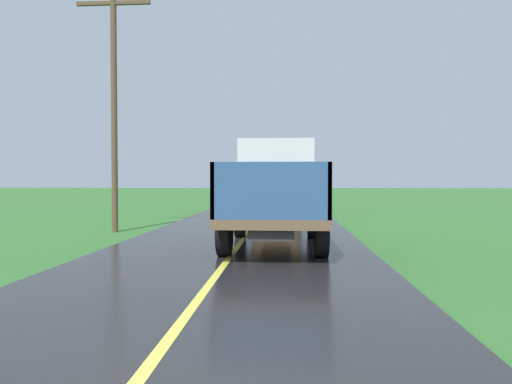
# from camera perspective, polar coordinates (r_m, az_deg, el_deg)

# --- Properties ---
(banana_truck_near) EXTENTS (2.38, 5.82, 2.80)m
(banana_truck_near) POSITION_cam_1_polar(r_m,az_deg,el_deg) (12.54, 2.37, 0.29)
(banana_truck_near) COLOR #2D2D30
(banana_truck_near) RESTS_ON road_surface
(banana_truck_far) EXTENTS (2.38, 5.81, 2.80)m
(banana_truck_far) POSITION_cam_1_polar(r_m,az_deg,el_deg) (25.36, 2.73, 0.88)
(banana_truck_far) COLOR #2D2D30
(banana_truck_far) RESTS_ON road_surface
(utility_pole_roadside) EXTENTS (2.47, 0.20, 7.98)m
(utility_pole_roadside) POSITION_cam_1_polar(r_m,az_deg,el_deg) (16.32, -17.09, 10.63)
(utility_pole_roadside) COLOR brown
(utility_pole_roadside) RESTS_ON ground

